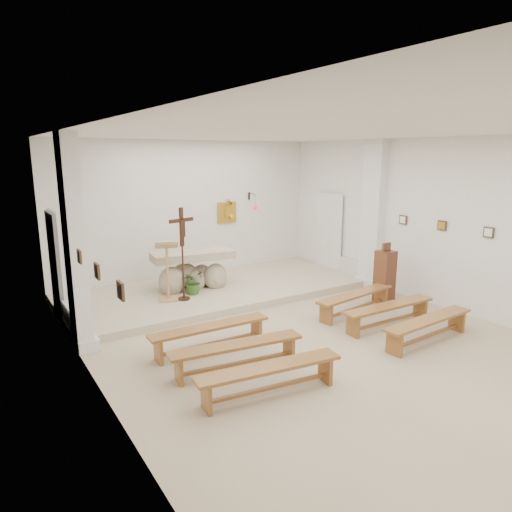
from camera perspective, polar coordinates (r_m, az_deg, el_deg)
ground at (r=7.98m, az=7.53°, el=-10.81°), size 7.00×10.00×0.00m
wall_left at (r=5.87m, az=-19.00°, el=-1.95°), size 0.02×10.00×3.50m
wall_right at (r=10.06m, az=23.24°, el=3.55°), size 0.02×10.00×3.50m
wall_back at (r=11.66m, az=-8.27°, el=5.56°), size 7.00×0.02×3.50m
ceiling at (r=7.34m, az=8.33°, el=15.09°), size 7.00×10.00×0.02m
sanctuary_platform at (r=10.69m, az=-4.65°, el=-4.18°), size 6.98×3.00×0.15m
pilaster_left at (r=7.81m, az=-21.72°, el=1.33°), size 0.26×0.55×3.50m
pilaster_right at (r=11.20m, az=14.43°, el=5.00°), size 0.26×0.55×3.50m
gold_wall_relief at (r=12.11m, az=-3.66°, el=5.45°), size 0.55×0.04×0.55m
sanctuary_lamp at (r=12.24m, az=-0.21°, el=6.29°), size 0.11×0.36×0.44m
station_frame_left_front at (r=5.13m, az=-16.58°, el=-4.18°), size 0.03×0.20×0.20m
station_frame_left_mid at (r=6.07m, az=-19.26°, el=-1.79°), size 0.03×0.20×0.20m
station_frame_left_rear at (r=7.03m, az=-21.21°, el=-0.05°), size 0.03×0.20×0.20m
station_frame_right_front at (r=9.63m, az=27.07°, el=2.65°), size 0.03×0.20×0.20m
station_frame_right_mid at (r=10.16m, az=22.24°, el=3.55°), size 0.03×0.20×0.20m
station_frame_right_rear at (r=10.76m, az=17.90°, el=4.33°), size 0.03×0.20×0.20m
radiator_left at (r=8.84m, az=-22.23°, el=-7.41°), size 0.10×0.85×0.52m
radiator_right at (r=11.99m, az=11.81°, el=-1.58°), size 0.10×0.85×0.52m
altar at (r=10.50m, az=-7.98°, el=-2.09°), size 1.91×0.95×0.95m
lectern at (r=9.66m, az=-11.01°, el=-1.80°), size 0.56×0.52×1.30m
crucifix_stand at (r=9.53m, az=-9.19°, el=1.09°), size 0.58×0.26×1.95m
potted_plant at (r=10.10m, az=-7.91°, el=-3.17°), size 0.66×0.63×0.56m
donation_pedestal at (r=10.31m, az=15.79°, el=-2.38°), size 0.36×0.36×1.30m
bench_left_front at (r=7.58m, az=-5.76°, el=-9.39°), size 2.06×0.39×0.43m
bench_right_front at (r=9.42m, az=12.33°, el=-5.18°), size 2.07×0.60×0.43m
bench_left_second at (r=6.89m, az=-2.43°, el=-11.68°), size 2.07×0.60×0.43m
bench_right_second at (r=8.87m, az=16.27°, el=-6.52°), size 2.05×0.37×0.43m
bench_left_third at (r=6.23m, az=1.70°, el=-14.43°), size 2.07×0.59×0.43m
bench_right_third at (r=8.37m, az=20.72°, el=-8.00°), size 2.06×0.43×0.43m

